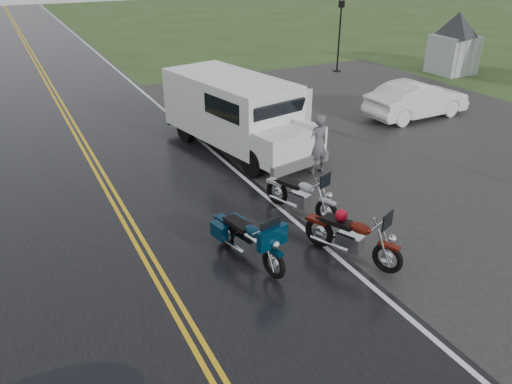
% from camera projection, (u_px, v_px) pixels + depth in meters
% --- Properties ---
extents(ground, '(120.00, 120.00, 0.00)m').
position_uv_depth(ground, '(176.00, 307.00, 9.75)').
color(ground, '#2D471E').
rests_on(ground, ground).
extents(road, '(8.00, 100.00, 0.04)m').
position_uv_depth(road, '(83.00, 144.00, 17.69)').
color(road, black).
rests_on(road, ground).
extents(parking_pad, '(14.00, 24.00, 0.03)m').
position_uv_depth(parking_pad, '(417.00, 138.00, 18.24)').
color(parking_pad, black).
rests_on(parking_pad, ground).
extents(visitor_center, '(16.00, 10.00, 4.80)m').
position_uv_depth(visitor_center, '(457.00, 28.00, 26.44)').
color(visitor_center, '#A8AAAD').
rests_on(visitor_center, ground).
extents(motorcycle_red, '(1.72, 2.49, 1.39)m').
position_uv_depth(motorcycle_red, '(389.00, 247.00, 10.41)').
color(motorcycle_red, '#561209').
rests_on(motorcycle_red, ground).
extents(motorcycle_teal, '(1.29, 2.41, 1.35)m').
position_uv_depth(motorcycle_teal, '(274.00, 253.00, 10.26)').
color(motorcycle_teal, '#052238').
rests_on(motorcycle_teal, ground).
extents(motorcycle_silver, '(1.52, 2.39, 1.33)m').
position_uv_depth(motorcycle_silver, '(327.00, 203.00, 12.27)').
color(motorcycle_silver, '#A3A6AB').
rests_on(motorcycle_silver, ground).
extents(van_white, '(3.59, 6.73, 2.51)m').
position_uv_depth(van_white, '(254.00, 138.00, 14.68)').
color(van_white, white).
rests_on(van_white, ground).
extents(person_at_van, '(0.71, 0.49, 1.86)m').
position_uv_depth(person_at_van, '(318.00, 145.00, 15.03)').
color(person_at_van, '#515156').
rests_on(person_at_van, ground).
extents(sedan_white, '(4.46, 1.65, 1.46)m').
position_uv_depth(sedan_white, '(417.00, 100.00, 20.08)').
color(sedan_white, white).
rests_on(sedan_white, ground).
extents(lamp_post_far_right, '(0.32, 0.32, 3.79)m').
position_uv_depth(lamp_post_far_right, '(339.00, 37.00, 26.89)').
color(lamp_post_far_right, black).
rests_on(lamp_post_far_right, ground).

